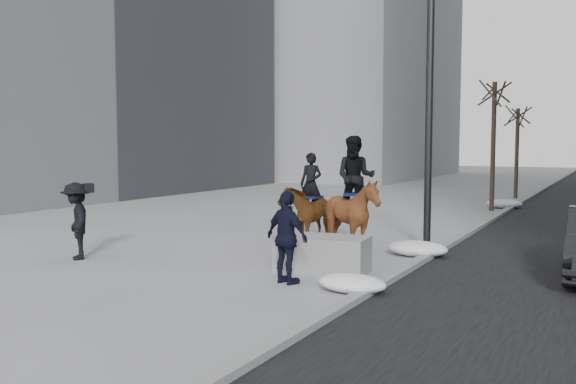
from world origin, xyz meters
The scene contains 11 objects.
ground centered at (0.00, 0.00, 0.00)m, with size 120.00×120.00×0.00m, color gray.
curb centered at (3.00, 10.00, 0.06)m, with size 0.25×90.00×0.12m, color gray.
planter centered at (1.50, -0.07, 0.37)m, with size 1.86×0.93×0.74m, color gray.
tree_near centered at (2.40, 13.38, 2.77)m, with size 1.20×1.20×5.54m, color #36291F, non-canonical shape.
tree_far centered at (2.40, 19.47, 2.37)m, with size 1.20×1.20×4.75m, color #382F21, non-canonical shape.
mounted_left centered at (-0.28, 2.81, 0.89)m, with size 0.85×1.86×2.39m.
mounted_right centered at (1.38, 1.83, 1.13)m, with size 1.84×1.98×2.81m.
feeder centered at (1.37, -1.33, 0.88)m, with size 1.11×1.01×1.75m.
camera_crew centered at (-3.99, -1.51, 0.89)m, with size 1.29×1.21×1.75m.
lamppost centered at (2.60, 3.65, 4.99)m, with size 0.25×0.84×9.09m.
snow_piles centered at (2.70, 6.10, 0.18)m, with size 1.44×16.68×0.36m.
Camera 1 is at (6.82, -11.21, 2.65)m, focal length 38.00 mm.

